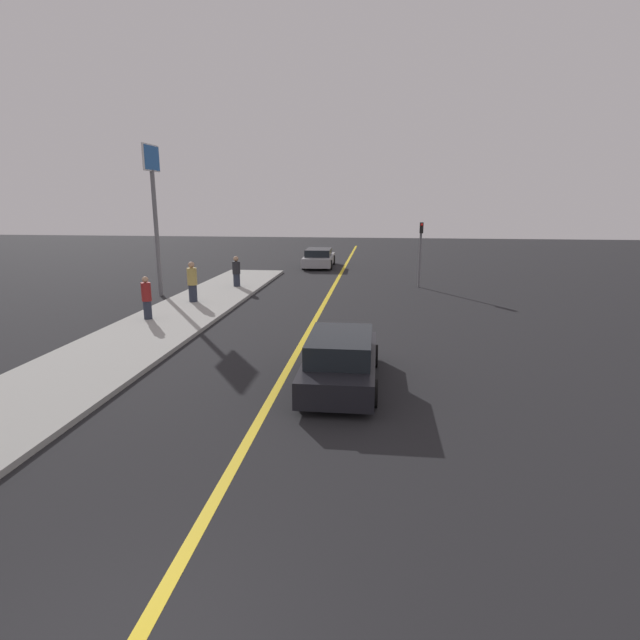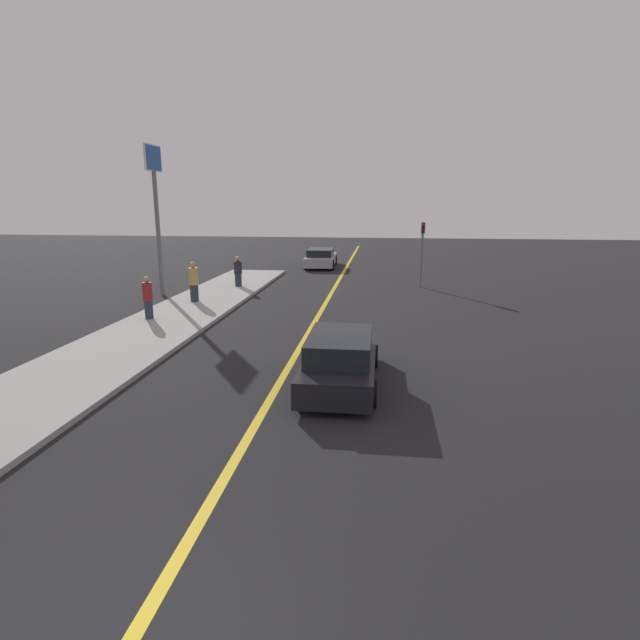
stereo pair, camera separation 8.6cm
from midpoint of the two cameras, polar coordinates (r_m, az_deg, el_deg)
road_center_line at (r=22.08m, az=0.67°, el=1.80°), size 0.20×60.00×0.01m
sidewalk_left at (r=19.56m, az=-16.72°, el=-0.10°), size 3.45×27.75×0.14m
car_near_right_lane at (r=12.36m, az=2.52°, el=-4.58°), size 1.86×4.44×1.32m
car_ahead_center at (r=34.80m, az=0.17°, el=7.10°), size 2.12×4.77×1.27m
pedestrian_mid_group at (r=19.70m, az=-18.95°, el=2.42°), size 0.35×0.35×1.61m
pedestrian_far_standing at (r=22.60m, az=-14.13°, el=4.25°), size 0.42×0.42×1.76m
pedestrian_by_sign at (r=26.29m, az=-9.26°, el=5.49°), size 0.41×0.41×1.56m
traffic_light at (r=26.75m, az=11.68°, el=8.16°), size 0.18×0.40×3.39m
roadside_sign at (r=25.05m, az=-18.24°, el=14.01°), size 0.20×1.61×6.97m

